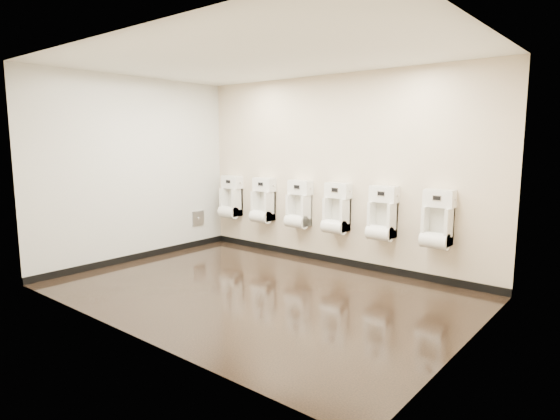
{
  "coord_description": "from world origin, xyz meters",
  "views": [
    {
      "loc": [
        3.76,
        -4.14,
        1.85
      ],
      "look_at": [
        -0.09,
        0.55,
        0.94
      ],
      "focal_mm": 30.0,
      "sensor_mm": 36.0,
      "label": 1
    }
  ],
  "objects_px": {
    "urinal_2": "(299,208)",
    "urinal_3": "(336,212)",
    "access_panel": "(198,218)",
    "urinal_4": "(382,217)",
    "urinal_1": "(263,204)",
    "urinal_0": "(231,200)",
    "urinal_5": "(437,224)"
  },
  "relations": [
    {
      "from": "urinal_2",
      "to": "urinal_3",
      "type": "relative_size",
      "value": 1.0
    },
    {
      "from": "access_panel",
      "to": "urinal_4",
      "type": "xyz_separation_m",
      "value": [
        3.32,
        0.42,
        0.31
      ]
    },
    {
      "from": "access_panel",
      "to": "urinal_1",
      "type": "bearing_deg",
      "value": 20.15
    },
    {
      "from": "urinal_1",
      "to": "urinal_2",
      "type": "bearing_deg",
      "value": 0.0
    },
    {
      "from": "urinal_0",
      "to": "urinal_2",
      "type": "relative_size",
      "value": 1.0
    },
    {
      "from": "urinal_1",
      "to": "urinal_3",
      "type": "bearing_deg",
      "value": 0.0
    },
    {
      "from": "urinal_2",
      "to": "urinal_5",
      "type": "xyz_separation_m",
      "value": [
        2.2,
        0.0,
        0.0
      ]
    },
    {
      "from": "urinal_0",
      "to": "urinal_5",
      "type": "relative_size",
      "value": 1.0
    },
    {
      "from": "urinal_0",
      "to": "access_panel",
      "type": "bearing_deg",
      "value": -132.89
    },
    {
      "from": "access_panel",
      "to": "urinal_4",
      "type": "bearing_deg",
      "value": 7.22
    },
    {
      "from": "urinal_2",
      "to": "urinal_4",
      "type": "relative_size",
      "value": 1.0
    },
    {
      "from": "urinal_3",
      "to": "urinal_5",
      "type": "distance_m",
      "value": 1.5
    },
    {
      "from": "urinal_2",
      "to": "urinal_5",
      "type": "distance_m",
      "value": 2.2
    },
    {
      "from": "urinal_2",
      "to": "access_panel",
      "type": "bearing_deg",
      "value": -167.46
    },
    {
      "from": "urinal_1",
      "to": "urinal_4",
      "type": "height_order",
      "value": "same"
    },
    {
      "from": "urinal_0",
      "to": "urinal_5",
      "type": "distance_m",
      "value": 3.7
    },
    {
      "from": "urinal_0",
      "to": "urinal_3",
      "type": "height_order",
      "value": "same"
    },
    {
      "from": "urinal_0",
      "to": "urinal_5",
      "type": "bearing_deg",
      "value": 0.0
    },
    {
      "from": "urinal_5",
      "to": "urinal_1",
      "type": "bearing_deg",
      "value": 180.0
    },
    {
      "from": "access_panel",
      "to": "urinal_1",
      "type": "distance_m",
      "value": 1.26
    },
    {
      "from": "urinal_5",
      "to": "access_panel",
      "type": "bearing_deg",
      "value": -174.12
    },
    {
      "from": "access_panel",
      "to": "urinal_1",
      "type": "relative_size",
      "value": 0.34
    },
    {
      "from": "urinal_1",
      "to": "urinal_5",
      "type": "bearing_deg",
      "value": 0.0
    },
    {
      "from": "urinal_4",
      "to": "urinal_1",
      "type": "bearing_deg",
      "value": 180.0
    },
    {
      "from": "urinal_0",
      "to": "urinal_3",
      "type": "xyz_separation_m",
      "value": [
        2.19,
        0.0,
        0.0
      ]
    },
    {
      "from": "urinal_3",
      "to": "urinal_2",
      "type": "bearing_deg",
      "value": 180.0
    },
    {
      "from": "urinal_5",
      "to": "urinal_4",
      "type": "bearing_deg",
      "value": 180.0
    },
    {
      "from": "urinal_3",
      "to": "urinal_5",
      "type": "bearing_deg",
      "value": 0.0
    },
    {
      "from": "access_panel",
      "to": "urinal_3",
      "type": "xyz_separation_m",
      "value": [
        2.58,
        0.42,
        0.31
      ]
    },
    {
      "from": "urinal_0",
      "to": "urinal_5",
      "type": "xyz_separation_m",
      "value": [
        3.7,
        0.0,
        0.0
      ]
    },
    {
      "from": "access_panel",
      "to": "urinal_4",
      "type": "height_order",
      "value": "urinal_4"
    },
    {
      "from": "access_panel",
      "to": "urinal_5",
      "type": "relative_size",
      "value": 0.34
    }
  ]
}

